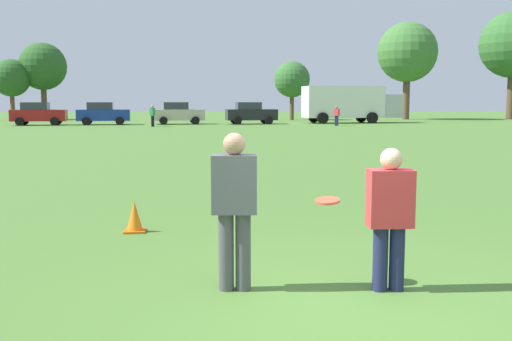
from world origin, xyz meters
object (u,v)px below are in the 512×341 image
at_px(parked_car_near_right, 178,113).
at_px(bystander_sideline_watcher, 337,115).
at_px(box_truck, 350,103).
at_px(parked_car_center, 38,114).
at_px(parked_car_far_right, 251,113).
at_px(player_thrower, 234,202).
at_px(frisbee, 327,201).
at_px(bystander_far_jogger, 153,114).
at_px(traffic_cone, 135,217).
at_px(parked_car_mid_right, 103,113).
at_px(player_defender, 390,212).

relative_size(parked_car_near_right, bystander_sideline_watcher, 2.80).
xyz_separation_m(parked_car_near_right, box_truck, (14.86, 0.94, 0.83)).
relative_size(parked_car_center, parked_car_far_right, 1.00).
height_order(player_thrower, frisbee, player_thrower).
height_order(frisbee, bystander_far_jogger, bystander_far_jogger).
xyz_separation_m(parked_car_near_right, parked_car_far_right, (6.02, -0.37, 0.00)).
bearing_deg(box_truck, frisbee, -105.54).
height_order(traffic_cone, parked_car_center, parked_car_center).
bearing_deg(parked_car_near_right, parked_car_far_right, -3.47).
bearing_deg(parked_car_mid_right, parked_car_center, -174.94).
height_order(parked_car_far_right, bystander_sideline_watcher, parked_car_far_right).
distance_m(parked_car_near_right, box_truck, 14.91).
xyz_separation_m(traffic_cone, bystander_sideline_watcher, (12.28, 36.59, 0.64)).
bearing_deg(player_thrower, frisbee, 5.05).
height_order(parked_car_center, parked_car_far_right, same).
height_order(frisbee, bystander_sideline_watcher, bystander_sideline_watcher).
height_order(player_defender, parked_car_center, parked_car_center).
height_order(parked_car_center, bystander_far_jogger, parked_car_center).
relative_size(parked_car_mid_right, box_truck, 0.50).
distance_m(player_thrower, frisbee, 1.02).
height_order(frisbee, parked_car_center, parked_car_center).
bearing_deg(parked_car_far_right, parked_car_near_right, 176.53).
height_order(player_thrower, parked_car_center, parked_car_center).
distance_m(parked_car_mid_right, parked_car_far_right, 12.10).
relative_size(player_defender, box_truck, 0.17).
bearing_deg(bystander_far_jogger, player_thrower, -85.40).
bearing_deg(traffic_cone, player_defender, -47.34).
bearing_deg(parked_car_far_right, bystander_sideline_watcher, -33.69).
bearing_deg(bystander_far_jogger, box_truck, 18.19).
distance_m(traffic_cone, bystander_sideline_watcher, 38.60).
xyz_separation_m(frisbee, parked_car_mid_right, (-8.43, 43.64, 0.00)).
height_order(box_truck, bystander_far_jogger, box_truck).
distance_m(player_thrower, traffic_cone, 3.31).
distance_m(player_defender, parked_car_mid_right, 44.85).
bearing_deg(bystander_far_jogger, player_defender, -83.13).
distance_m(frisbee, parked_car_mid_right, 44.45).
bearing_deg(player_defender, parked_car_mid_right, 101.61).
relative_size(traffic_cone, parked_car_mid_right, 0.11).
height_order(traffic_cone, box_truck, box_truck).
bearing_deg(parked_car_mid_right, bystander_far_jogger, -44.49).
bearing_deg(parked_car_mid_right, traffic_cone, -81.48).
distance_m(player_thrower, bystander_far_jogger, 39.70).
relative_size(player_defender, parked_car_far_right, 0.35).
relative_size(frisbee, box_truck, 0.03).
bearing_deg(parked_car_far_right, traffic_cone, -98.35).
bearing_deg(frisbee, parked_car_near_right, 93.06).
relative_size(parked_car_near_right, parked_car_far_right, 1.00).
bearing_deg(frisbee, parked_car_far_right, 85.20).
bearing_deg(parked_car_far_right, parked_car_mid_right, -179.90).
bearing_deg(bystander_far_jogger, traffic_cone, -87.06).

